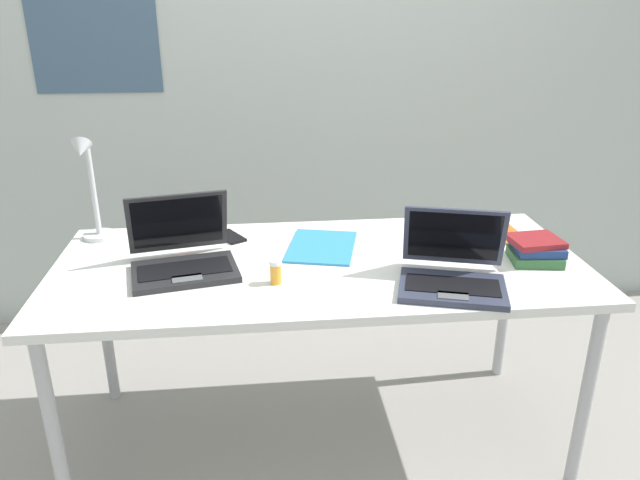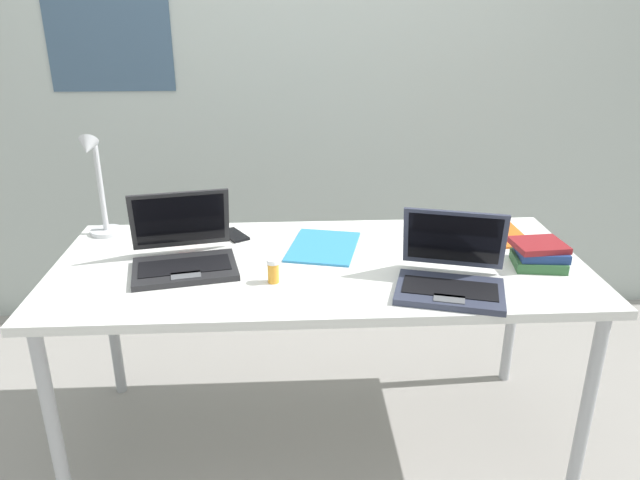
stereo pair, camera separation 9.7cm
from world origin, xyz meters
name	(u,v)px [view 2 (the right image)]	position (x,y,z in m)	size (l,w,h in m)	color
ground_plane	(320,436)	(0.00, 0.00, 0.00)	(12.00, 12.00, 0.00)	gray
wall_back	(307,60)	(0.00, 1.10, 1.30)	(6.00, 0.13, 2.60)	#B2BCB7
desk	(320,277)	(0.00, 0.00, 0.68)	(1.80, 0.80, 0.74)	white
desk_lamp	(98,186)	(-0.80, 0.28, 0.94)	(0.12, 0.18, 0.40)	silver
laptop_front_right	(183,253)	(-0.46, -0.01, 0.79)	(0.39, 0.37, 0.24)	#232326
laptop_far_corner	(451,274)	(0.39, -0.22, 0.79)	(0.39, 0.38, 0.23)	#33384C
computer_mouse	(419,251)	(0.35, 0.04, 0.76)	(0.06, 0.10, 0.03)	black
cell_phone	(234,235)	(-0.31, 0.25, 0.74)	(0.06, 0.14, 0.01)	black
pill_bottle	(273,270)	(-0.16, -0.15, 0.78)	(0.04, 0.04, 0.08)	gold
book_stack	(539,254)	(0.73, -0.07, 0.78)	(0.19, 0.19, 0.08)	#336638
paper_folder_by_keyboard	(490,232)	(0.67, 0.23, 0.74)	(0.23, 0.31, 0.01)	orange
paper_folder_far_corner	(323,247)	(0.02, 0.12, 0.74)	(0.23, 0.31, 0.01)	#338CC6
coffee_mug	(182,226)	(-0.50, 0.25, 0.78)	(0.11, 0.08, 0.09)	#B21E23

